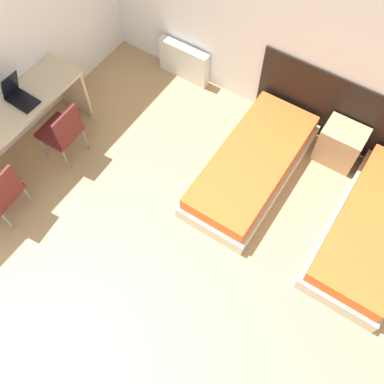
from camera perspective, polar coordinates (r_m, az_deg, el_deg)
The scene contains 9 objects.
wall_back at distance 4.90m, azimuth 13.06°, elevation 21.14°, with size 5.84×0.05×2.70m.
headboard_panel at distance 5.31m, azimuth 20.75°, elevation 8.99°, with size 2.43×0.03×0.98m.
bed_near_window at distance 5.01m, azimuth 7.97°, elevation 3.47°, with size 0.85×1.93×0.37m.
bed_near_door at distance 4.96m, azimuth 22.98°, elevation -4.59°, with size 0.85×1.93×0.37m.
nightstand at distance 5.33m, azimuth 19.14°, elevation 6.01°, with size 0.48×0.37×0.52m.
radiator at distance 5.96m, azimuth -1.10°, elevation 16.96°, with size 0.73×0.12×0.50m.
chair_near_laptop at distance 5.11m, azimuth -16.92°, elevation 7.81°, with size 0.42×0.42×0.83m.
chair_near_notebook at distance 4.87m, azimuth -24.21°, elevation 0.02°, with size 0.45×0.45×0.83m.
laptop at distance 5.12m, azimuth -22.16°, elevation 11.86°, with size 0.36×0.23×0.35m.
Camera 1 is at (1.19, 0.45, 4.32)m, focal length 40.00 mm.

